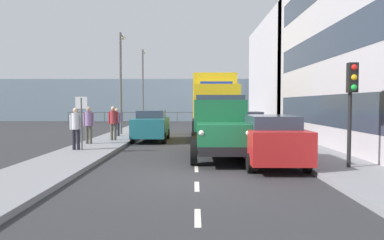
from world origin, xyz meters
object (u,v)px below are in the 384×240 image
object	(u,v)px
lamp_post_promenade	(121,74)
truck_vintage_green	(220,128)
car_maroon_kerbside_1	(245,128)
street_sign	(81,114)
car_black_kerbside_2	(234,122)
car_teal_oppositeside_0	(151,125)
pedestrian_couple_b	(113,120)
pedestrian_near_railing	(76,125)
pedestrian_with_bag	(89,122)
lorry_cargo_yellow	(213,104)
lamp_post_far	(143,80)
traffic_light_near	(352,92)
car_red_kerbside_near	(270,139)
pedestrian_in_dark_coat	(117,120)

from	to	relation	value
lamp_post_promenade	truck_vintage_green	bearing A→B (deg)	120.01
car_maroon_kerbside_1	street_sign	world-z (taller)	street_sign
car_black_kerbside_2	street_sign	distance (m)	11.36
car_teal_oppositeside_0	pedestrian_couple_b	world-z (taller)	pedestrian_couple_b
pedestrian_near_railing	street_sign	size ratio (longest dim) A/B	0.80
car_black_kerbside_2	pedestrian_with_bag	xyz separation A→B (m)	(7.73, 6.26, 0.33)
car_maroon_kerbside_1	car_teal_oppositeside_0	size ratio (longest dim) A/B	1.09
lorry_cargo_yellow	lamp_post_far	size ratio (longest dim) A/B	1.19
truck_vintage_green	traffic_light_near	xyz separation A→B (m)	(-3.83, 2.62, 1.29)
truck_vintage_green	pedestrian_with_bag	xyz separation A→B (m)	(6.11, -3.95, 0.04)
car_red_kerbside_near	pedestrian_couple_b	xyz separation A→B (m)	(6.91, -7.07, 0.33)
car_red_kerbside_near	pedestrian_with_bag	world-z (taller)	pedestrian_with_bag
pedestrian_couple_b	traffic_light_near	world-z (taller)	traffic_light_near
pedestrian_couple_b	lamp_post_far	world-z (taller)	lamp_post_far
car_red_kerbside_near	pedestrian_couple_b	size ratio (longest dim) A/B	2.40
lorry_cargo_yellow	pedestrian_in_dark_coat	distance (m)	5.98
street_sign	car_maroon_kerbside_1	bearing A→B (deg)	-157.26
pedestrian_couple_b	lamp_post_promenade	distance (m)	5.04
car_maroon_kerbside_1	lamp_post_promenade	size ratio (longest dim) A/B	0.68
truck_vintage_green	car_maroon_kerbside_1	bearing A→B (deg)	-109.12
car_teal_oppositeside_0	pedestrian_couple_b	xyz separation A→B (m)	(1.92, 0.99, 0.33)
pedestrian_near_railing	pedestrian_with_bag	world-z (taller)	pedestrian_with_bag
car_teal_oppositeside_0	pedestrian_with_bag	size ratio (longest dim) A/B	2.23
truck_vintage_green	pedestrian_with_bag	distance (m)	7.28
lorry_cargo_yellow	pedestrian_in_dark_coat	bearing A→B (deg)	6.69
car_black_kerbside_2	pedestrian_near_railing	bearing A→B (deg)	48.44
traffic_light_near	street_sign	size ratio (longest dim) A/B	1.42
pedestrian_near_railing	lamp_post_promenade	size ratio (longest dim) A/B	0.28
street_sign	car_red_kerbside_near	bearing A→B (deg)	157.97
pedestrian_couple_b	truck_vintage_green	bearing A→B (deg)	132.97
car_maroon_kerbside_1	pedestrian_near_railing	xyz separation A→B (m)	(7.60, 3.01, 0.31)
pedestrian_couple_b	pedestrian_in_dark_coat	bearing A→B (deg)	-82.20
traffic_light_near	street_sign	world-z (taller)	traffic_light_near
car_maroon_kerbside_1	street_sign	size ratio (longest dim) A/B	1.96
truck_vintage_green	street_sign	size ratio (longest dim) A/B	2.51
truck_vintage_green	pedestrian_near_railing	xyz separation A→B (m)	(5.98, -1.64, 0.03)
traffic_light_near	car_red_kerbside_near	bearing A→B (deg)	-29.18
lorry_cargo_yellow	car_black_kerbside_2	size ratio (longest dim) A/B	2.02
truck_vintage_green	pedestrian_couple_b	distance (m)	7.77
truck_vintage_green	pedestrian_in_dark_coat	distance (m)	9.95
pedestrian_near_railing	car_black_kerbside_2	bearing A→B (deg)	-131.56
truck_vintage_green	car_red_kerbside_near	distance (m)	2.15
car_teal_oppositeside_0	lamp_post_promenade	distance (m)	5.03
car_black_kerbside_2	pedestrian_couple_b	world-z (taller)	pedestrian_couple_b
car_black_kerbside_2	pedestrian_couple_b	bearing A→B (deg)	33.22
traffic_light_near	pedestrian_couple_b	bearing A→B (deg)	-42.31
pedestrian_near_railing	pedestrian_with_bag	distance (m)	2.31
truck_vintage_green	car_teal_oppositeside_0	distance (m)	7.49
pedestrian_with_bag	street_sign	size ratio (longest dim) A/B	0.80
lorry_cargo_yellow	car_red_kerbside_near	world-z (taller)	lorry_cargo_yellow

